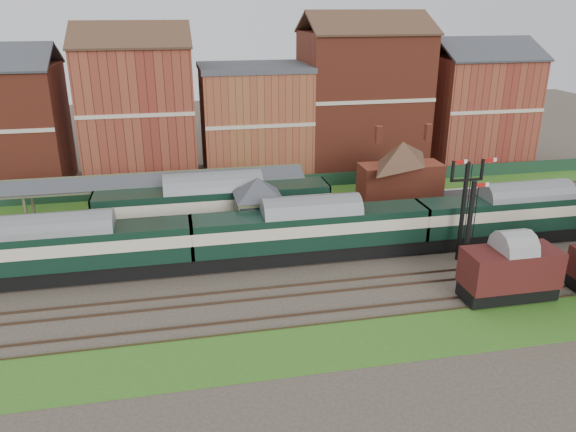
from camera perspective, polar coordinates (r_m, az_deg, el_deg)
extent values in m
plane|color=#473D33|center=(44.65, 1.50, -4.42)|extent=(160.00, 160.00, 0.00)
cube|color=#2D6619|center=(59.21, -2.00, 2.08)|extent=(90.00, 4.50, 0.06)
cube|color=#2D6619|center=(34.54, 6.11, -12.70)|extent=(90.00, 5.00, 0.06)
cube|color=#193823|center=(60.87, -2.33, 3.31)|extent=(90.00, 0.12, 1.50)
cube|color=#2D2D2D|center=(52.62, -6.22, 0.06)|extent=(55.00, 3.40, 1.00)
cube|color=#637A57|center=(46.57, -2.99, -1.73)|extent=(3.40, 3.20, 2.40)
cube|color=#545B38|center=(45.77, -3.04, 0.81)|extent=(3.60, 3.40, 2.00)
pyramid|color=#383A3F|center=(45.19, -3.09, 2.96)|extent=(5.40, 5.40, 1.60)
cube|color=maroon|center=(48.34, 6.42, -1.10)|extent=(3.00, 2.40, 2.20)
cube|color=#4C3323|center=(47.25, 6.73, 0.25)|extent=(3.20, 1.34, 0.79)
cube|color=#4C3323|center=(48.40, 6.26, 0.77)|extent=(3.20, 1.34, 0.79)
cube|color=brown|center=(55.90, 11.32, 3.46)|extent=(8.00, 3.00, 3.50)
pyramid|color=#4C3323|center=(55.14, 11.52, 6.29)|extent=(8.10, 8.10, 2.20)
cube|color=brown|center=(54.10, 9.10, 6.72)|extent=(0.60, 0.60, 1.60)
cube|color=brown|center=(56.04, 13.93, 6.86)|extent=(0.60, 0.60, 1.60)
cube|color=#545B38|center=(52.05, -25.11, 0.49)|extent=(0.22, 0.22, 3.40)
cube|color=#545B38|center=(53.75, -1.14, 3.12)|extent=(0.22, 0.22, 3.40)
cube|color=#383A3F|center=(50.26, -13.12, 3.57)|extent=(26.00, 1.99, 0.90)
cube|color=#383A3F|center=(52.08, -13.10, 4.17)|extent=(26.00, 1.99, 0.90)
cube|color=#545B38|center=(51.06, -13.14, 4.28)|extent=(26.00, 0.20, 0.20)
cube|color=black|center=(45.10, 17.31, 0.36)|extent=(0.25, 0.25, 8.00)
cube|color=black|center=(44.30, 17.67, 3.51)|extent=(2.60, 0.18, 0.18)
cube|color=#B2140F|center=(43.61, 17.12, 5.30)|extent=(1.10, 0.08, 0.25)
cube|color=#B2140F|center=(44.79, 19.84, 5.38)|extent=(1.10, 0.08, 0.25)
cube|color=black|center=(40.52, 17.79, -2.01)|extent=(0.25, 0.25, 8.00)
cube|color=#B2140F|center=(39.57, 19.07, 3.01)|extent=(1.10, 0.08, 0.25)
cube|color=maroon|center=(65.44, -14.94, 9.97)|extent=(12.00, 10.00, 15.00)
cube|color=brown|center=(66.27, -3.41, 9.43)|extent=(12.00, 10.00, 12.00)
cube|color=brown|center=(68.95, 7.52, 11.43)|extent=(14.00, 10.00, 16.00)
cube|color=maroon|center=(75.39, 18.50, 10.19)|extent=(12.00, 10.00, 13.00)
cube|color=black|center=(44.19, -21.68, -5.25)|extent=(18.42, 2.58, 1.13)
cube|color=black|center=(43.44, -22.01, -3.00)|extent=(18.42, 2.87, 2.66)
cube|color=beige|center=(43.32, -22.06, -2.61)|extent=(18.44, 2.91, 0.92)
cube|color=slate|center=(42.90, -22.27, -1.19)|extent=(18.42, 2.87, 0.61)
cube|color=black|center=(44.48, 2.31, -3.51)|extent=(18.42, 2.58, 1.13)
cube|color=black|center=(43.74, 2.34, -1.25)|extent=(18.42, 2.87, 2.66)
cube|color=beige|center=(43.62, 2.35, -0.86)|extent=(18.44, 2.91, 0.92)
cube|color=slate|center=(43.20, 2.37, 0.57)|extent=(18.42, 2.87, 0.61)
cube|color=black|center=(51.81, 22.51, -1.55)|extent=(18.42, 2.58, 1.13)
cube|color=black|center=(51.17, 22.80, 0.41)|extent=(18.42, 2.87, 2.66)
cube|color=beige|center=(51.07, 22.85, 0.75)|extent=(18.44, 2.91, 0.92)
cube|color=slate|center=(50.71, 23.03, 1.98)|extent=(18.42, 2.87, 0.61)
cube|color=black|center=(49.40, -7.43, -1.07)|extent=(20.00, 2.80, 1.22)
cube|color=black|center=(48.68, -7.54, 1.18)|extent=(20.00, 3.11, 2.89)
cube|color=beige|center=(48.56, -7.56, 1.57)|extent=(20.02, 3.15, 1.00)
cube|color=slate|center=(48.17, -7.63, 2.99)|extent=(20.00, 3.11, 0.67)
cube|color=black|center=(41.49, 21.35, -7.06)|extent=(6.38, 2.35, 0.96)
cube|color=#441314|center=(40.74, 21.67, -4.87)|extent=(6.38, 2.77, 2.55)
cube|color=gray|center=(40.19, 21.93, -3.06)|extent=(6.38, 2.77, 0.47)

